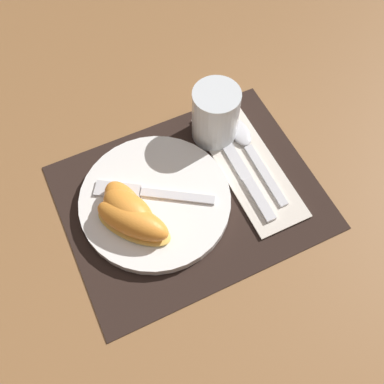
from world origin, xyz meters
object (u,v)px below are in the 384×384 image
Objects in this scene: citrus_wedge_2 at (133,222)px; plate at (155,201)px; knife at (242,171)px; citrus_wedge_0 at (125,207)px; citrus_wedge_1 at (129,212)px; spoon at (246,143)px; fork at (145,194)px; juice_glass at (215,117)px.

plate is at bearing 33.66° from citrus_wedge_2.
plate reaches higher than knife.
citrus_wedge_2 is (-0.05, -0.03, 0.03)m from plate.
citrus_wedge_1 is at bearing -81.08° from citrus_wedge_0.
spoon is 1.73× the size of citrus_wedge_1.
citrus_wedge_1 is at bearing -167.32° from spoon.
citrus_wedge_1 is at bearing -141.93° from fork.
knife is at bearing -1.95° from citrus_wedge_0.
citrus_wedge_0 is 0.03m from citrus_wedge_2.
citrus_wedge_0 is at bearing -170.27° from spoon.
juice_glass reaches higher than fork.
juice_glass reaches higher than citrus_wedge_0.
juice_glass is 0.21m from citrus_wedge_1.
citrus_wedge_2 is at bearing -87.31° from citrus_wedge_0.
juice_glass is 0.22m from citrus_wedge_2.
plate is at bearing 176.19° from knife.
plate is 0.05m from citrus_wedge_0.
spoon is at bearing -50.32° from juice_glass.
fork is (-0.01, 0.01, 0.01)m from plate.
juice_glass is 0.17m from fork.
citrus_wedge_2 is (-0.23, -0.07, 0.03)m from spoon.
spoon is at bearing 9.73° from citrus_wedge_0.
knife is 0.20m from citrus_wedge_1.
fork is at bearing -156.25° from juice_glass.
citrus_wedge_2 reaches higher than citrus_wedge_0.
spoon is at bearing 16.40° from citrus_wedge_2.
plate is 1.92× the size of citrus_wedge_2.
fork is (-0.19, -0.02, 0.01)m from spoon.
fork is 1.61× the size of citrus_wedge_0.
citrus_wedge_0 is 0.97× the size of citrus_wedge_1.
citrus_wedge_1 is at bearing -161.85° from plate.
plate reaches higher than spoon.
fork reaches higher than plate.
citrus_wedge_1 is 0.02m from citrus_wedge_2.
citrus_wedge_0 is (-0.04, -0.02, 0.01)m from fork.
citrus_wedge_0 is (-0.19, -0.08, -0.01)m from juice_glass.
plate is 0.06m from citrus_wedge_2.
citrus_wedge_1 is 0.87× the size of citrus_wedge_2.
citrus_wedge_1 reaches higher than citrus_wedge_0.
fork is 1.37× the size of citrus_wedge_2.
juice_glass reaches higher than spoon.
citrus_wedge_0 is at bearing 92.69° from citrus_wedge_2.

